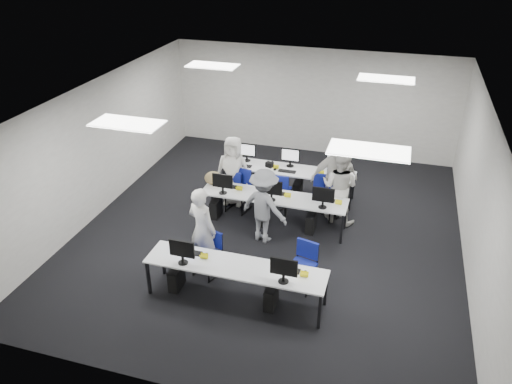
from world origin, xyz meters
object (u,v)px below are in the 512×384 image
(chair_7, at_px, (334,204))
(student_3, at_px, (334,179))
(student_1, at_px, (340,187))
(photographer, at_px, (264,206))
(desk_mid, at_px, (273,198))
(student_0, at_px, (202,229))
(chair_2, at_px, (239,198))
(chair_6, at_px, (279,195))
(chair_0, at_px, (208,261))
(chair_4, at_px, (321,205))
(chair_1, at_px, (302,274))
(chair_5, at_px, (239,192))
(chair_3, at_px, (278,204))
(desk_front, at_px, (235,268))
(student_2, at_px, (233,171))

(chair_7, relative_size, student_3, 0.45)
(student_1, xyz_separation_m, photographer, (-1.38, -1.23, -0.04))
(desk_mid, height_order, student_0, student_0)
(chair_2, height_order, photographer, photographer)
(desk_mid, height_order, photographer, photographer)
(chair_6, bearing_deg, chair_0, -82.70)
(chair_6, bearing_deg, chair_7, 17.89)
(chair_4, bearing_deg, chair_7, 34.62)
(chair_6, bearing_deg, chair_1, -48.20)
(chair_5, height_order, photographer, photographer)
(chair_0, bearing_deg, chair_2, 113.91)
(chair_1, xyz_separation_m, chair_2, (-2.01, 2.37, 0.02))
(chair_1, relative_size, chair_3, 1.01)
(chair_2, xyz_separation_m, chair_7, (2.17, 0.42, -0.05))
(student_3, bearing_deg, desk_mid, -166.43)
(chair_5, height_order, student_0, student_0)
(chair_7, xyz_separation_m, student_0, (-2.12, -2.73, 0.61))
(desk_mid, bearing_deg, chair_7, 35.44)
(desk_front, height_order, chair_0, chair_0)
(student_3, bearing_deg, chair_6, 155.03)
(desk_mid, xyz_separation_m, chair_4, (0.96, 0.66, -0.37))
(chair_5, height_order, student_1, student_1)
(chair_0, relative_size, chair_3, 0.99)
(student_0, distance_m, student_3, 3.43)
(desk_front, height_order, desk_mid, same)
(desk_mid, distance_m, chair_0, 2.20)
(desk_mid, distance_m, chair_2, 1.12)
(desk_mid, bearing_deg, student_0, -115.86)
(student_3, bearing_deg, chair_3, 175.31)
(desk_mid, bearing_deg, chair_0, -109.98)
(chair_2, bearing_deg, student_3, 21.02)
(chair_5, relative_size, chair_6, 1.05)
(chair_5, xyz_separation_m, chair_7, (2.26, 0.10, -0.02))
(chair_5, distance_m, photographer, 1.79)
(chair_2, relative_size, student_2, 0.57)
(chair_3, bearing_deg, chair_6, 93.98)
(chair_3, height_order, student_1, student_1)
(desk_mid, relative_size, chair_7, 3.92)
(chair_1, relative_size, chair_7, 1.10)
(chair_2, xyz_separation_m, student_1, (2.29, 0.16, 0.55))
(chair_6, height_order, photographer, photographer)
(chair_0, height_order, chair_4, chair_4)
(chair_0, bearing_deg, chair_3, 92.91)
(student_1, bearing_deg, chair_2, 18.57)
(desk_front, bearing_deg, student_0, 140.73)
(chair_4, relative_size, photographer, 0.60)
(student_3, xyz_separation_m, photographer, (-1.22, -1.48, -0.09))
(chair_3, bearing_deg, student_0, -116.54)
(chair_6, relative_size, student_2, 0.50)
(chair_6, bearing_deg, student_2, -150.09)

